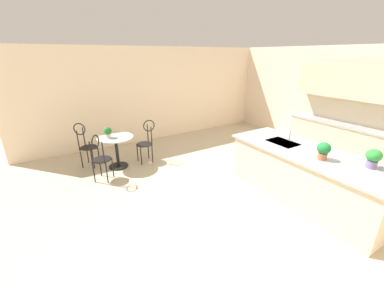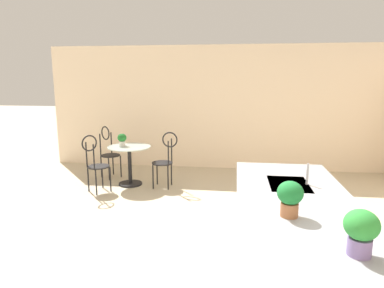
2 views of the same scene
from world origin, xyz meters
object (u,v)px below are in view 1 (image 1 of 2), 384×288
(potted_plant_counter_near, at_px, (324,150))
(potted_plant_counter_far, at_px, (373,157))
(chair_by_island, at_px, (146,139))
(chair_near_window, at_px, (100,156))
(chair_toward_desk, at_px, (86,143))
(potted_plant_on_table, at_px, (108,132))
(bistro_table, at_px, (117,149))

(potted_plant_counter_near, xyz_separation_m, potted_plant_counter_far, (0.55, 0.33, 0.00))
(chair_by_island, xyz_separation_m, potted_plant_counter_far, (3.84, 2.03, 0.51))
(chair_near_window, bearing_deg, chair_toward_desk, -172.48)
(potted_plant_on_table, relative_size, potted_plant_counter_near, 0.83)
(chair_near_window, height_order, chair_by_island, same)
(bistro_table, relative_size, chair_near_window, 0.77)
(chair_toward_desk, bearing_deg, chair_by_island, 68.22)
(chair_by_island, height_order, potted_plant_counter_near, potted_plant_counter_near)
(chair_toward_desk, height_order, potted_plant_counter_near, potted_plant_counter_near)
(chair_by_island, bearing_deg, chair_near_window, -69.31)
(bistro_table, distance_m, potted_plant_on_table, 0.45)
(chair_near_window, xyz_separation_m, chair_toward_desk, (-0.95, -0.12, 0.00))
(potted_plant_on_table, height_order, potted_plant_counter_far, potted_plant_counter_far)
(chair_by_island, relative_size, potted_plant_counter_near, 3.65)
(bistro_table, distance_m, chair_near_window, 0.69)
(bistro_table, xyz_separation_m, potted_plant_counter_near, (3.36, 2.40, 0.64))
(potted_plant_counter_near, bearing_deg, potted_plant_on_table, -143.11)
(potted_plant_counter_near, bearing_deg, chair_toward_desk, -141.94)
(potted_plant_counter_near, bearing_deg, bistro_table, -144.48)
(chair_near_window, distance_m, chair_by_island, 1.23)
(chair_by_island, distance_m, potted_plant_counter_far, 4.37)
(chair_by_island, xyz_separation_m, potted_plant_on_table, (-0.09, -0.84, 0.30))
(bistro_table, relative_size, potted_plant_on_table, 3.39)
(potted_plant_on_table, xyz_separation_m, potted_plant_counter_near, (3.38, 2.53, 0.21))
(chair_near_window, distance_m, potted_plant_on_table, 0.68)
(potted_plant_counter_near, bearing_deg, chair_by_island, -152.70)
(potted_plant_on_table, bearing_deg, bistro_table, 81.60)
(chair_by_island, xyz_separation_m, chair_toward_desk, (-0.51, -1.28, 0.00))
(chair_by_island, height_order, potted_plant_on_table, chair_by_island)
(potted_plant_on_table, bearing_deg, potted_plant_counter_near, 36.89)
(bistro_table, bearing_deg, chair_toward_desk, -127.43)
(chair_by_island, xyz_separation_m, potted_plant_counter_near, (3.29, 1.70, 0.51))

